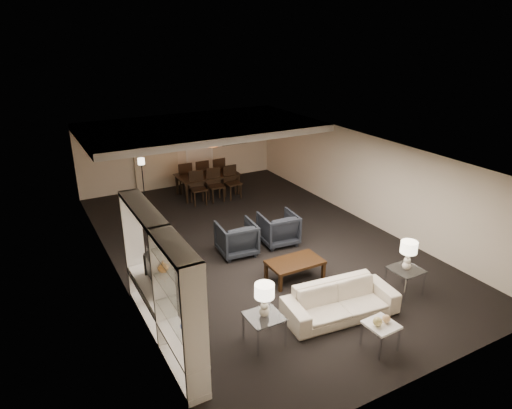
{
  "coord_description": "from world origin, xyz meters",
  "views": [
    {
      "loc": [
        -5.11,
        -9.32,
        5.31
      ],
      "look_at": [
        0.0,
        0.0,
        1.1
      ],
      "focal_mm": 32.0,
      "sensor_mm": 36.0,
      "label": 1
    }
  ],
  "objects": [
    {
      "name": "chair_fl",
      "position": [
        -0.23,
        4.64,
        0.53
      ],
      "size": [
        0.5,
        0.5,
        1.05
      ],
      "primitive_type": null,
      "rotation": [
        0.0,
        0.0,
        3.12
      ],
      "color": "black",
      "rests_on": "floor"
    },
    {
      "name": "chair_fm",
      "position": [
        0.37,
        4.64,
        0.53
      ],
      "size": [
        0.49,
        0.49,
        1.05
      ],
      "primitive_type": null,
      "rotation": [
        0.0,
        0.0,
        3.13
      ],
      "color": "black",
      "rests_on": "floor"
    },
    {
      "name": "vase_amber",
      "position": [
        -3.31,
        -2.9,
        1.65
      ],
      "size": [
        0.18,
        0.18,
        0.19
      ],
      "primitive_type": "imported",
      "color": "#D59047",
      "rests_on": "media_unit"
    },
    {
      "name": "wall_left",
      "position": [
        -3.5,
        0.0,
        1.25
      ],
      "size": [
        0.02,
        11.0,
        2.5
      ],
      "primitive_type": "cube",
      "color": "beige",
      "rests_on": "ground"
    },
    {
      "name": "armchair_right",
      "position": [
        0.53,
        -0.23,
        0.41
      ],
      "size": [
        0.97,
        0.99,
        0.83
      ],
      "primitive_type": "imported",
      "rotation": [
        0.0,
        0.0,
        3.04
      ],
      "color": "black",
      "rests_on": "floor"
    },
    {
      "name": "ceiling",
      "position": [
        0.0,
        0.0,
        2.5
      ],
      "size": [
        7.0,
        11.0,
        0.02
      ],
      "primitive_type": "cube",
      "color": "silver",
      "rests_on": "ground"
    },
    {
      "name": "sofa",
      "position": [
        -0.07,
        -3.53,
        0.33
      ],
      "size": [
        2.31,
        1.11,
        0.65
      ],
      "primitive_type": "imported",
      "rotation": [
        0.0,
        0.0,
        -0.11
      ],
      "color": "beige",
      "rests_on": "floor"
    },
    {
      "name": "dining_table",
      "position": [
        0.37,
        3.99,
        0.35
      ],
      "size": [
        2.03,
        1.15,
        0.71
      ],
      "primitive_type": "imported",
      "rotation": [
        0.0,
        0.0,
        -0.01
      ],
      "color": "black",
      "rests_on": "floor"
    },
    {
      "name": "armchair_left",
      "position": [
        -0.67,
        -0.23,
        0.41
      ],
      "size": [
        0.96,
        0.98,
        0.83
      ],
      "primitive_type": "imported",
      "rotation": [
        0.0,
        0.0,
        3.05
      ],
      "color": "black",
      "rests_on": "floor"
    },
    {
      "name": "chair_nm",
      "position": [
        0.37,
        3.34,
        0.53
      ],
      "size": [
        0.51,
        0.51,
        1.05
      ],
      "primitive_type": null,
      "rotation": [
        0.0,
        0.0,
        -0.05
      ],
      "color": "black",
      "rests_on": "floor"
    },
    {
      "name": "floor_speaker",
      "position": [
        -3.2,
        -1.44,
        0.59
      ],
      "size": [
        0.17,
        0.17,
        1.18
      ],
      "primitive_type": "cube",
      "rotation": [
        0.0,
        0.0,
        -0.4
      ],
      "color": "black",
      "rests_on": "floor"
    },
    {
      "name": "chair_nr",
      "position": [
        0.97,
        3.34,
        0.53
      ],
      "size": [
        0.5,
        0.5,
        1.05
      ],
      "primitive_type": null,
      "rotation": [
        0.0,
        0.0,
        0.03
      ],
      "color": "black",
      "rests_on": "floor"
    },
    {
      "name": "television",
      "position": [
        -3.28,
        -1.95,
        1.05
      ],
      "size": [
        1.05,
        0.14,
        0.61
      ],
      "primitive_type": "imported",
      "rotation": [
        0.0,
        0.0,
        1.57
      ],
      "color": "black",
      "rests_on": "media_unit"
    },
    {
      "name": "door",
      "position": [
        0.7,
        5.47,
        1.05
      ],
      "size": [
        0.9,
        0.05,
        2.1
      ],
      "primitive_type": "cube",
      "color": "silver",
      "rests_on": "wall_back"
    },
    {
      "name": "painting",
      "position": [
        2.1,
        5.46,
        1.55
      ],
      "size": [
        0.95,
        0.04,
        0.65
      ],
      "primitive_type": "cube",
      "color": "#142D38",
      "rests_on": "wall_back"
    },
    {
      "name": "side_table_left",
      "position": [
        -1.77,
        -3.53,
        0.29
      ],
      "size": [
        0.61,
        0.61,
        0.57
      ],
      "primitive_type": null,
      "rotation": [
        0.0,
        0.0,
        -0.0
      ],
      "color": "silver",
      "rests_on": "floor"
    },
    {
      "name": "marble_table",
      "position": [
        -0.07,
        -4.63,
        0.25
      ],
      "size": [
        0.53,
        0.53,
        0.51
      ],
      "primitive_type": null,
      "rotation": [
        0.0,
        0.0,
        0.05
      ],
      "color": "white",
      "rests_on": "floor"
    },
    {
      "name": "side_table_right",
      "position": [
        1.63,
        -3.53,
        0.29
      ],
      "size": [
        0.63,
        0.63,
        0.57
      ],
      "primitive_type": null,
      "rotation": [
        0.0,
        0.0,
        0.03
      ],
      "color": "silver",
      "rests_on": "floor"
    },
    {
      "name": "chair_nl",
      "position": [
        -0.23,
        3.34,
        0.53
      ],
      "size": [
        0.53,
        0.53,
        1.05
      ],
      "primitive_type": null,
      "rotation": [
        0.0,
        0.0,
        -0.09
      ],
      "color": "black",
      "rests_on": "floor"
    },
    {
      "name": "gold_gourd_b",
      "position": [
        0.03,
        -4.63,
        0.58
      ],
      "size": [
        0.14,
        0.14,
        0.14
      ],
      "primitive_type": "sphere",
      "color": "tan",
      "rests_on": "marble_table"
    },
    {
      "name": "table_lamp_right",
      "position": [
        1.63,
        -3.53,
        0.89
      ],
      "size": [
        0.36,
        0.36,
        0.63
      ],
      "primitive_type": null,
      "rotation": [
        0.0,
        0.0,
        0.03
      ],
      "color": "beige",
      "rests_on": "side_table_right"
    },
    {
      "name": "chair_fr",
      "position": [
        0.97,
        4.64,
        0.53
      ],
      "size": [
        0.51,
        0.51,
        1.05
      ],
      "primitive_type": null,
      "rotation": [
        0.0,
        0.0,
        3.19
      ],
      "color": "black",
      "rests_on": "floor"
    },
    {
      "name": "coffee_table",
      "position": [
        -0.07,
        -1.93,
        0.22
      ],
      "size": [
        1.23,
        0.72,
        0.44
      ],
      "primitive_type": null,
      "rotation": [
        0.0,
        0.0,
        -0.01
      ],
      "color": "black",
      "rests_on": "floor"
    },
    {
      "name": "wall_right",
      "position": [
        3.5,
        0.0,
        1.25
      ],
      "size": [
        0.02,
        11.0,
        2.5
      ],
      "primitive_type": "cube",
      "color": "beige",
      "rests_on": "ground"
    },
    {
      "name": "pendant_light",
      "position": [
        0.3,
        3.5,
        1.92
      ],
      "size": [
        0.52,
        0.52,
        0.24
      ],
      "primitive_type": "cylinder",
      "color": "#D8591E",
      "rests_on": "ceiling_soffit"
    },
    {
      "name": "vase_blue",
      "position": [
        -3.31,
        -3.87,
        1.15
      ],
      "size": [
        0.18,
        0.18,
        0.19
      ],
      "primitive_type": "imported",
      "color": "#223C94",
      "rests_on": "media_unit"
    },
    {
      "name": "media_unit",
      "position": [
        -3.31,
        -2.6,
        1.18
      ],
      "size": [
        0.38,
        3.4,
        2.35
      ],
      "primitive_type": null,
      "color": "white",
      "rests_on": "wall_left"
    },
    {
      "name": "floor_lamp",
      "position": [
        -1.69,
        4.3,
        0.73
      ],
      "size": [
        0.23,
        0.23,
        1.46
      ],
      "primitive_type": null,
      "rotation": [
        0.0,
        0.0,
        0.07
      ],
      "color": "black",
      "rests_on": "floor"
    },
    {
      "name": "wall_front",
      "position": [
        0.0,
        -5.5,
        1.25
      ],
      "size": [
        7.0,
        0.02,
        2.5
      ],
      "primitive_type": "cube",
      "color": "beige",
      "rests_on": "ground"
    },
    {
      "name": "curtains",
      "position": [
        -0.9,
        5.42,
        1.2
      ],
      "size": [
        1.5,
        0.12,
        2.4
      ],
      "primitive_type": "cube",
      "color": "beige",
      "rests_on": "wall_back"
    },
    {
      "name": "gold_gourd_a",
      "position": [
        -0.17,
        -4.63,
        0.59
      ],
      "size": [
        0.16,
        0.16,
        0.16
      ],
      "primitive_type": "sphere",
      "color": "#D5C471",
      "rests_on": "marble_table"
    },
    {
      "name": "wall_back",
      "position": [
        0.0,
        5.5,
        1.25
      ],
      "size": [
        7.0,
        0.02,
        2.5
      ],
      "primitive_type": "cube",
      "color": "beige",
      "rests_on": "ground"
    },
    {
      "name": "table_lamp_left",
      "position": [
        -1.77,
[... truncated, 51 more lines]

